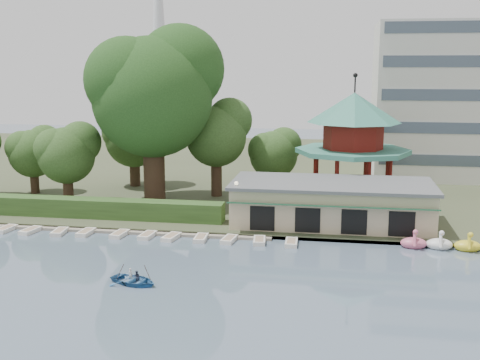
% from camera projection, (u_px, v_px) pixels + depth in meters
% --- Properties ---
extents(ground_plane, '(220.00, 220.00, 0.00)m').
position_uv_depth(ground_plane, '(160.00, 314.00, 36.68)').
color(ground_plane, slate).
rests_on(ground_plane, ground).
extents(shore, '(220.00, 70.00, 0.40)m').
position_uv_depth(shore, '(265.00, 169.00, 87.03)').
color(shore, '#424930').
rests_on(shore, ground).
extents(embankment, '(220.00, 0.60, 0.30)m').
position_uv_depth(embankment, '(217.00, 234.00, 53.41)').
color(embankment, gray).
rests_on(embankment, ground).
extents(dock, '(34.00, 1.60, 0.24)m').
position_uv_depth(dock, '(89.00, 229.00, 55.24)').
color(dock, gray).
rests_on(dock, ground).
extents(boathouse, '(18.60, 9.39, 3.90)m').
position_uv_depth(boathouse, '(332.00, 202.00, 55.93)').
color(boathouse, '#C4AF8D').
rests_on(boathouse, shore).
extents(pavilion, '(12.40, 12.40, 13.50)m').
position_uv_depth(pavilion, '(353.00, 136.00, 64.36)').
color(pavilion, '#C4AF8D').
rests_on(pavilion, shore).
extents(hedge, '(30.00, 2.00, 1.80)m').
position_uv_depth(hedge, '(73.00, 207.00, 58.70)').
color(hedge, '#325322').
rests_on(hedge, shore).
extents(lamp_post, '(0.36, 0.36, 4.28)m').
position_uv_depth(lamp_post, '(236.00, 196.00, 54.22)').
color(lamp_post, black).
rests_on(lamp_post, shore).
extents(big_tree, '(13.98, 13.03, 18.92)m').
position_uv_depth(big_tree, '(154.00, 88.00, 63.06)').
color(big_tree, '#3A281C').
rests_on(big_tree, shore).
extents(small_trees, '(39.15, 16.66, 11.01)m').
position_uv_depth(small_trees, '(129.00, 142.00, 68.38)').
color(small_trees, '#3A281C').
rests_on(small_trees, shore).
extents(moored_rowboats, '(34.77, 2.66, 0.36)m').
position_uv_depth(moored_rowboats, '(102.00, 234.00, 53.55)').
color(moored_rowboats, white).
rests_on(moored_rowboats, ground).
extents(rowboat_with_passengers, '(5.76, 4.90, 2.01)m').
position_uv_depth(rowboat_with_passengers, '(134.00, 277.00, 41.64)').
color(rowboat_with_passengers, '#2F6497').
rests_on(rowboat_with_passengers, ground).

